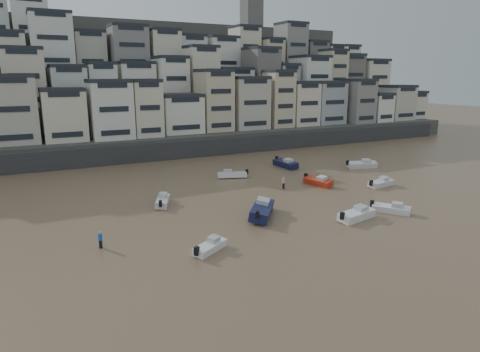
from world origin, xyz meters
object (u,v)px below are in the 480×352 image
boat_a (357,213)px  boat_g (362,164)px  boat_j (210,245)px  boat_h (232,173)px  person_blue (100,240)px  boat_i (285,162)px  boat_d (381,182)px  boat_e (318,181)px  person_pink (284,183)px  boat_f (163,200)px  boat_c (262,208)px  boat_b (391,208)px

boat_a → boat_g: (20.52, 21.23, 0.03)m
boat_a → boat_j: bearing=170.5°
boat_h → person_blue: 31.63m
boat_i → person_blue: (-36.49, -23.22, 0.01)m
boat_d → boat_h: bearing=129.4°
boat_e → person_blue: bearing=-85.9°
boat_a → boat_e: boat_a is taller
boat_i → person_pink: (-8.57, -12.55, 0.01)m
boat_d → boat_f: size_ratio=1.00×
boat_a → boat_g: size_ratio=0.97×
boat_a → boat_c: bearing=135.3°
boat_i → person_pink: bearing=-35.2°
boat_e → boat_h: (-9.44, 10.40, -0.01)m
boat_d → boat_j: bearing=-171.0°
boat_h → boat_j: bearing=78.9°
boat_g → boat_h: bearing=-170.4°
boat_e → boat_i: size_ratio=0.83×
person_blue → person_pink: bearing=20.9°
boat_h → boat_j: (-15.16, -25.92, -0.11)m
boat_f → boat_i: 29.50m
boat_d → boat_i: boat_i is taller
boat_g → boat_h: (-24.08, 4.06, -0.09)m
boat_f → boat_j: boat_f is taller
boat_b → boat_h: boat_h is taller
boat_a → person_blue: size_ratio=3.23×
boat_e → boat_f: boat_e is taller
person_blue → boat_d: bearing=6.8°
boat_j → person_pink: size_ratio=2.52×
boat_b → boat_f: bearing=-159.9°
boat_b → boat_e: bearing=142.7°
boat_h → boat_i: bearing=-147.5°
boat_f → person_blue: (-9.62, -11.04, 0.19)m
boat_g → boat_d: bearing=-101.7°
boat_h → boat_i: boat_i is taller
boat_d → person_pink: 14.78m
boat_c → boat_e: (15.04, 8.88, -0.28)m
boat_e → person_pink: (-5.75, 0.74, 0.16)m
boat_a → boat_e: size_ratio=1.08×
boat_i → person_blue: size_ratio=3.64×
boat_a → person_pink: (0.13, 15.63, 0.10)m
boat_f → boat_h: bearing=-34.4°
boat_b → person_blue: (-33.26, 4.99, 0.21)m
boat_c → boat_i: 28.47m
boat_h → person_pink: 10.34m
boat_e → boat_g: (14.65, 6.34, 0.08)m
boat_h → boat_i: (12.26, 2.89, 0.16)m
boat_c → boat_d: bearing=-42.0°
person_pink → boat_f: bearing=178.9°
boat_h → boat_e: bearing=151.4°
boat_d → person_blue: 41.83m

